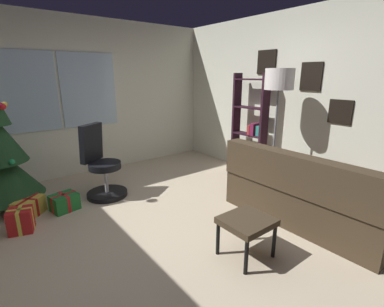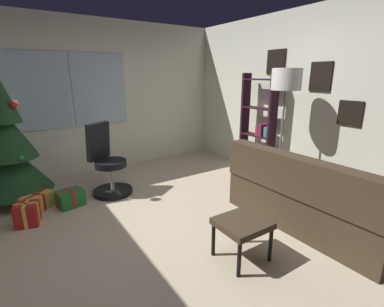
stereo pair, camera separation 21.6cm
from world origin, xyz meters
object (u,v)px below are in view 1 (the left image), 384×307
Objects in this scene: gift_box_gold at (29,207)px; bookshelf at (249,132)px; gift_box_red at (21,220)px; gift_box_green at (64,202)px; office_chair at (102,169)px; couch at (322,195)px; footstool at (247,224)px; floor_lamp at (279,87)px.

bookshelf reaches higher than gift_box_gold.
gift_box_red reaches higher than gift_box_green.
office_chair is at bearing 19.58° from gift_box_red.
couch reaches higher than footstool.
gift_box_red is 0.16× the size of floor_lamp.
gift_box_red is 0.37m from gift_box_gold.
gift_box_green is 0.20× the size of floor_lamp.
floor_lamp reaches higher than footstool.
office_chair is at bearing 1.94° from gift_box_gold.
floor_lamp is (0.23, 0.89, 1.20)m from couch.
floor_lamp is (3.11, -0.98, 1.38)m from gift_box_red.
gift_box_red is 3.54m from floor_lamp.
floor_lamp reaches higher than gift_box_red.
couch is at bearing -41.76° from gift_box_green.
footstool reaches higher than gift_box_red.
floor_lamp is at bearing -17.51° from gift_box_red.
couch is 2.89m from office_chair.
floor_lamp is at bearing -25.23° from gift_box_green.
bookshelf is at bearing 72.25° from couch.
gift_box_gold is at bearing 124.89° from footstool.
footstool reaches higher than gift_box_green.
gift_box_green is at bearing -15.31° from gift_box_gold.
floor_lamp is at bearing -33.71° from office_chair.
couch is 4.16× the size of footstool.
gift_box_red is at bearing -160.42° from office_chair.
gift_box_red is 0.17× the size of bookshelf.
footstool is at bearing -139.08° from bookshelf.
office_chair is (-1.81, 2.25, 0.09)m from couch.
gift_box_gold is at bearing 141.07° from couch.
couch is at bearing -3.23° from footstool.
gift_box_green is at bearing -166.42° from office_chair.
office_chair is (0.56, 0.14, 0.29)m from gift_box_green.
gift_box_red is (-2.88, 1.87, -0.17)m from couch.
couch is 3.19m from gift_box_green.
footstool is 2.06m from floor_lamp.
gift_box_gold is 3.38m from bookshelf.
gift_box_gold is (-0.38, 0.10, 0.00)m from gift_box_green.
footstool is 1.55× the size of gift_box_red.
bookshelf is (2.32, -0.66, 0.35)m from office_chair.
couch is at bearing -51.20° from office_chair.
footstool is at bearing 176.77° from couch.
floor_lamp reaches higher than couch.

